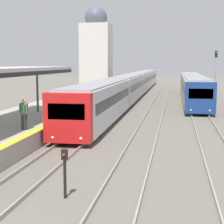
# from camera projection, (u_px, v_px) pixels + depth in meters

# --- Properties ---
(person_on_platform) EXTENTS (0.40, 0.40, 1.66)m
(person_on_platform) POSITION_uv_depth(u_px,v_px,m) (24.00, 112.00, 20.06)
(person_on_platform) COLOR #2D2D33
(person_on_platform) RESTS_ON station_platform
(train_near) EXTENTS (2.60, 65.91, 3.05)m
(train_near) POSITION_uv_depth(u_px,v_px,m) (135.00, 83.00, 51.83)
(train_near) COLOR red
(train_near) RESTS_ON ground_plane
(train_far) EXTENTS (2.59, 31.37, 3.04)m
(train_far) POSITION_uv_depth(u_px,v_px,m) (193.00, 86.00, 46.49)
(train_far) COLOR navy
(train_far) RESTS_ON ground_plane
(signal_post_near) EXTENTS (0.20, 0.21, 1.68)m
(signal_post_near) POSITION_uv_depth(u_px,v_px,m) (65.00, 168.00, 12.41)
(signal_post_near) COLOR black
(signal_post_near) RESTS_ON ground_plane
(signal_mast_far) EXTENTS (0.28, 0.29, 5.80)m
(signal_mast_far) POSITION_uv_depth(u_px,v_px,m) (216.00, 72.00, 39.98)
(signal_mast_far) COLOR gray
(signal_mast_far) RESTS_ON ground_plane
(distant_domed_building) EXTENTS (4.70, 4.70, 13.60)m
(distant_domed_building) POSITION_uv_depth(u_px,v_px,m) (96.00, 51.00, 61.27)
(distant_domed_building) COLOR silver
(distant_domed_building) RESTS_ON ground_plane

